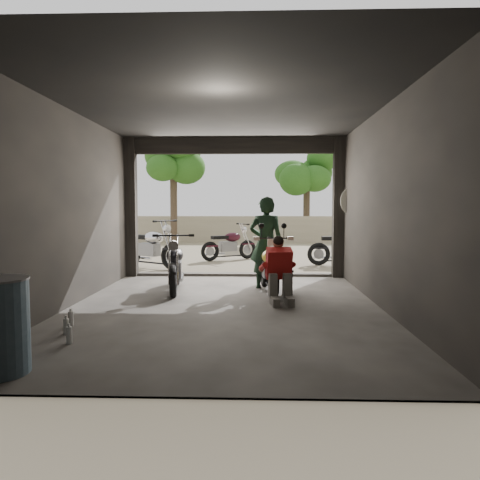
# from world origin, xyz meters

# --- Properties ---
(ground) EXTENTS (80.00, 80.00, 0.00)m
(ground) POSITION_xyz_m (0.00, 0.00, 0.00)
(ground) COLOR #7A6D56
(ground) RESTS_ON ground
(garage) EXTENTS (7.00, 7.13, 3.20)m
(garage) POSITION_xyz_m (0.00, 0.55, 1.28)
(garage) COLOR #2D2B28
(garage) RESTS_ON ground
(boundary_wall) EXTENTS (18.00, 0.30, 1.20)m
(boundary_wall) POSITION_xyz_m (0.00, 14.00, 0.60)
(boundary_wall) COLOR gray
(boundary_wall) RESTS_ON ground
(tree_left) EXTENTS (2.20, 2.20, 5.60)m
(tree_left) POSITION_xyz_m (-3.00, 12.50, 3.99)
(tree_left) COLOR #382B1E
(tree_left) RESTS_ON ground
(tree_right) EXTENTS (2.20, 2.20, 5.00)m
(tree_right) POSITION_xyz_m (2.80, 14.00, 3.56)
(tree_right) COLOR #382B1E
(tree_right) RESTS_ON ground
(main_bike) EXTENTS (0.87, 1.73, 1.11)m
(main_bike) POSITION_xyz_m (0.75, 1.49, 0.55)
(main_bike) COLOR beige
(main_bike) RESTS_ON ground
(left_bike) EXTENTS (0.89, 1.75, 1.14)m
(left_bike) POSITION_xyz_m (-1.05, 1.53, 0.57)
(left_bike) COLOR black
(left_bike) RESTS_ON ground
(outside_bike_a) EXTENTS (2.03, 1.70, 1.29)m
(outside_bike_a) POSITION_xyz_m (-2.31, 4.98, 0.65)
(outside_bike_a) COLOR black
(outside_bike_a) RESTS_ON ground
(outside_bike_b) EXTENTS (1.76, 1.46, 1.12)m
(outside_bike_b) POSITION_xyz_m (-0.31, 6.86, 0.56)
(outside_bike_b) COLOR #350C18
(outside_bike_b) RESTS_ON ground
(outside_bike_c) EXTENTS (1.77, 0.74, 1.20)m
(outside_bike_c) POSITION_xyz_m (2.96, 5.64, 0.60)
(outside_bike_c) COLOR black
(outside_bike_c) RESTS_ON ground
(rider) EXTENTS (0.72, 0.53, 1.83)m
(rider) POSITION_xyz_m (0.71, 1.85, 0.92)
(rider) COLOR black
(rider) RESTS_ON ground
(mechanic) EXTENTS (0.66, 0.83, 1.10)m
(mechanic) POSITION_xyz_m (0.91, 0.40, 0.55)
(mechanic) COLOR #AE1D17
(mechanic) RESTS_ON ground
(stool) EXTENTS (0.34, 0.34, 0.48)m
(stool) POSITION_xyz_m (1.02, 1.27, 0.41)
(stool) COLOR black
(stool) RESTS_ON ground
(helmet) EXTENTS (0.32, 0.33, 0.28)m
(helmet) POSITION_xyz_m (1.04, 1.32, 0.62)
(helmet) COLOR silver
(helmet) RESTS_ON stool
(sign_post) EXTENTS (0.70, 0.08, 2.11)m
(sign_post) POSITION_xyz_m (2.72, 3.08, 1.40)
(sign_post) COLOR black
(sign_post) RESTS_ON ground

